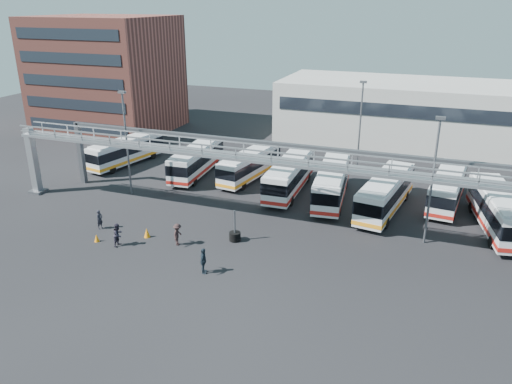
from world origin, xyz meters
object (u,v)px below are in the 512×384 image
(bus_7, at_px, (448,187))
(pedestrian_c, at_px, (178,234))
(bus_2, at_px, (197,159))
(cone_right, at_px, (147,233))
(bus_8, at_px, (498,209))
(light_pole_back, at_px, (360,123))
(bus_4, at_px, (290,175))
(light_pole_left, at_px, (126,138))
(bus_6, at_px, (386,192))
(bus_3, at_px, (250,164))
(pedestrian_d, at_px, (203,261))
(light_pole_mid, at_px, (433,175))
(pedestrian_a, at_px, (100,219))
(tire_stack, at_px, (235,235))
(pedestrian_b, at_px, (118,235))
(bus_5, at_px, (332,182))
(cone_left, at_px, (97,238))
(bus_0, at_px, (126,150))

(bus_7, height_order, pedestrian_c, bus_7)
(bus_2, height_order, cone_right, bus_2)
(bus_8, distance_m, cone_right, 29.07)
(light_pole_back, bearing_deg, bus_4, -123.78)
(bus_7, bearing_deg, light_pole_left, -158.50)
(pedestrian_c, bearing_deg, light_pole_back, -31.61)
(light_pole_back, height_order, bus_6, light_pole_back)
(bus_3, bearing_deg, pedestrian_d, -69.79)
(light_pole_mid, height_order, cone_right, light_pole_mid)
(pedestrian_a, relative_size, tire_stack, 0.64)
(cone_right, bearing_deg, light_pole_back, 58.86)
(pedestrian_a, bearing_deg, light_pole_mid, -67.01)
(pedestrian_c, height_order, cone_right, pedestrian_c)
(pedestrian_b, bearing_deg, pedestrian_d, -99.52)
(bus_3, bearing_deg, pedestrian_c, -80.63)
(light_pole_back, height_order, pedestrian_b, light_pole_back)
(bus_3, distance_m, bus_5, 9.96)
(pedestrian_a, bearing_deg, bus_4, -33.89)
(pedestrian_d, relative_size, cone_right, 2.44)
(light_pole_left, distance_m, bus_5, 20.16)
(light_pole_back, distance_m, bus_7, 11.87)
(light_pole_left, bearing_deg, pedestrian_b, -61.17)
(pedestrian_c, bearing_deg, pedestrian_a, 80.44)
(bus_4, xyz_separation_m, bus_7, (14.84, 2.08, -0.09))
(bus_2, bearing_deg, cone_right, -82.43)
(cone_left, distance_m, tire_stack, 11.08)
(bus_5, xyz_separation_m, pedestrian_d, (-5.43, -16.74, -0.87))
(bus_0, distance_m, pedestrian_a, 17.68)
(bus_6, xyz_separation_m, tire_stack, (-10.48, -10.25, -1.42))
(light_pole_mid, bearing_deg, bus_2, 160.91)
(bus_0, height_order, tire_stack, bus_0)
(bus_4, bearing_deg, light_pole_back, 54.57)
(bus_8, bearing_deg, light_pole_mid, -150.66)
(bus_4, bearing_deg, bus_6, -11.67)
(light_pole_back, xyz_separation_m, bus_6, (4.20, -9.72, -3.86))
(bus_5, relative_size, tire_stack, 4.21)
(pedestrian_a, bearing_deg, bus_8, -61.88)
(bus_7, relative_size, pedestrian_a, 6.27)
(light_pole_left, xyz_separation_m, bus_2, (3.54, 7.47, -3.96))
(light_pole_back, height_order, bus_7, light_pole_back)
(pedestrian_d, bearing_deg, light_pole_left, 34.22)
(bus_6, bearing_deg, bus_2, 179.58)
(light_pole_mid, height_order, bus_4, light_pole_mid)
(light_pole_back, bearing_deg, bus_6, -66.62)
(bus_0, bearing_deg, cone_left, -51.09)
(cone_left, bearing_deg, pedestrian_b, 1.20)
(light_pole_mid, xyz_separation_m, cone_right, (-21.24, -6.91, -5.33))
(bus_4, xyz_separation_m, pedestrian_a, (-12.46, -13.86, -0.99))
(bus_3, distance_m, pedestrian_a, 17.69)
(light_pole_left, xyz_separation_m, bus_5, (19.05, 5.31, -3.90))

